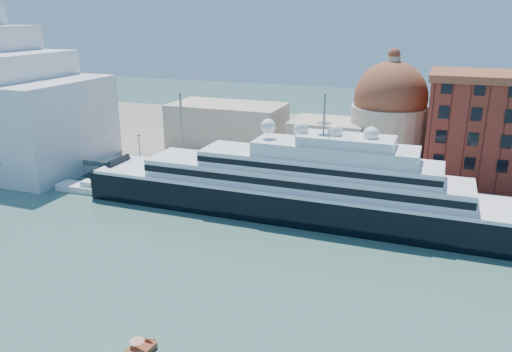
% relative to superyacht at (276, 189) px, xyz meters
% --- Properties ---
extents(ground, '(400.00, 400.00, 0.00)m').
position_rel_superyacht_xyz_m(ground, '(-5.46, -23.00, -4.74)').
color(ground, '#335953').
rests_on(ground, ground).
extents(quay, '(180.00, 10.00, 2.50)m').
position_rel_superyacht_xyz_m(quay, '(-5.46, 11.00, -3.49)').
color(quay, gray).
rests_on(quay, ground).
extents(land, '(260.00, 72.00, 2.00)m').
position_rel_superyacht_xyz_m(land, '(-5.46, 52.00, -3.74)').
color(land, slate).
rests_on(land, ground).
extents(quay_fence, '(180.00, 0.10, 1.20)m').
position_rel_superyacht_xyz_m(quay_fence, '(-5.46, 6.50, -1.64)').
color(quay_fence, slate).
rests_on(quay_fence, quay).
extents(superyacht, '(91.94, 12.75, 27.48)m').
position_rel_superyacht_xyz_m(superyacht, '(0.00, 0.00, 0.00)').
color(superyacht, black).
rests_on(superyacht, ground).
extents(service_barge, '(12.25, 4.40, 2.73)m').
position_rel_superyacht_xyz_m(service_barge, '(-42.60, -3.02, -3.96)').
color(service_barge, white).
rests_on(service_barge, ground).
extents(church, '(66.00, 18.00, 25.50)m').
position_rel_superyacht_xyz_m(church, '(0.92, 34.72, 6.17)').
color(church, beige).
rests_on(church, land).
extents(lamp_posts, '(120.80, 2.40, 18.00)m').
position_rel_superyacht_xyz_m(lamp_posts, '(-18.13, 9.27, 5.10)').
color(lamp_posts, slate).
rests_on(lamp_posts, quay).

